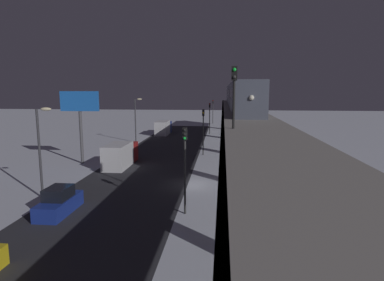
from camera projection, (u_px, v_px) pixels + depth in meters
The scene contains 15 objects.
ground_plane at pixel (192, 185), 31.38m from camera, with size 240.00×240.00×0.00m, color silver.
avenue_asphalt at pixel (132, 183), 31.92m from camera, with size 11.00×104.01×0.01m, color #28282D.
elevated_railway at pixel (248, 127), 30.04m from camera, with size 5.00×104.01×6.53m.
subway_train at pixel (237, 95), 54.56m from camera, with size 2.94×55.47×3.40m.
rail_signal at pixel (234, 86), 20.90m from camera, with size 0.36×0.41×4.00m.
sedan_blue at pixel (59, 203), 24.10m from camera, with size 1.80×4.44×1.97m.
box_truck at pixel (121, 155), 39.18m from camera, with size 2.40×7.40×2.80m.
delivery_van at pixel (163, 128), 67.35m from camera, with size 2.40×7.40×2.80m.
traffic_light_near at pixel (185, 158), 23.41m from camera, with size 0.32×0.44×6.40m.
traffic_light_mid at pixel (203, 125), 45.25m from camera, with size 0.32×0.44×6.40m.
traffic_light_far at pixel (210, 114), 67.08m from camera, with size 0.32×0.44×6.40m.
traffic_light_distant at pixel (213, 108), 88.91m from camera, with size 0.32×0.44×6.40m.
commercial_billboard at pixel (80, 108), 39.68m from camera, with size 4.80×0.36×8.90m.
street_lamp_near at pixel (41, 142), 26.83m from camera, with size 1.35×0.44×7.65m.
street_lamp_far at pixel (137, 115), 56.35m from camera, with size 1.35×0.44×7.65m.
Camera 1 is at (-2.88, 30.22, 9.01)m, focal length 30.52 mm.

